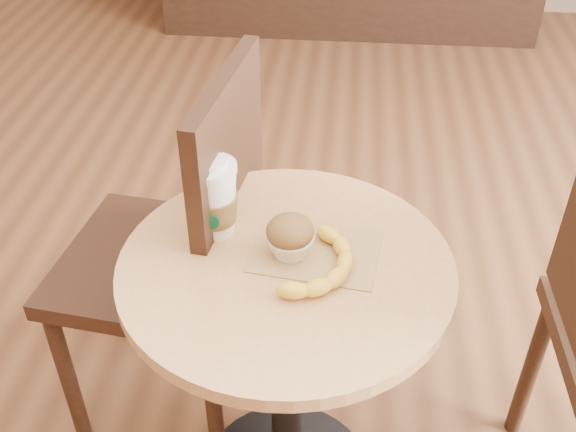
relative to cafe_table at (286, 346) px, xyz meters
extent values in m
cylinder|color=black|center=(0.00, 0.00, -0.14)|extent=(0.07, 0.07, 0.72)
cylinder|color=tan|center=(0.00, 0.00, 0.22)|extent=(0.65, 0.65, 0.03)
cube|color=black|center=(-0.34, 0.24, -0.01)|extent=(0.50, 0.50, 0.05)
cylinder|color=black|center=(-0.51, 0.45, -0.26)|extent=(0.04, 0.04, 0.51)
cylinder|color=black|center=(-0.56, 0.08, -0.26)|extent=(0.04, 0.04, 0.51)
cylinder|color=black|center=(-0.13, 0.41, -0.26)|extent=(0.04, 0.04, 0.51)
cylinder|color=black|center=(-0.18, 0.03, -0.26)|extent=(0.04, 0.04, 0.51)
cube|color=black|center=(-0.14, 0.22, 0.28)|extent=(0.09, 0.43, 0.47)
cylinder|color=black|center=(0.61, 0.22, -0.26)|extent=(0.04, 0.04, 0.51)
cube|color=#A07F4D|center=(0.06, 0.04, 0.24)|extent=(0.26, 0.21, 0.00)
cylinder|color=silver|center=(-0.15, 0.08, 0.39)|extent=(0.10, 0.10, 0.01)
cylinder|color=silver|center=(-0.15, 0.08, 0.40)|extent=(0.06, 0.06, 0.01)
cylinder|color=#064429|center=(-0.15, 0.03, 0.30)|extent=(0.03, 0.00, 0.03)
ellipsoid|color=brown|center=(0.01, 0.02, 0.30)|extent=(0.09, 0.09, 0.06)
ellipsoid|color=beige|center=(0.01, 0.02, 0.31)|extent=(0.03, 0.03, 0.02)
camera|label=1|loc=(0.10, -0.97, 1.09)|focal=42.00mm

